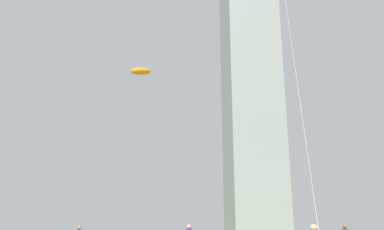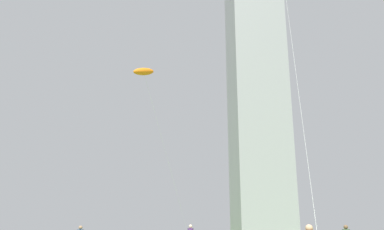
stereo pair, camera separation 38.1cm
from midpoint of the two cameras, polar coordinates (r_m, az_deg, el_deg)
The scene contains 2 objects.
kite_flying_4 at distance 37.92m, azimuth -6.66°, elevation 6.17°, with size 7.21×7.10×16.32m.
distant_highrise_0 at distance 126.81m, azimuth 9.07°, elevation 9.29°, with size 15.31×16.16×109.48m, color #939399.
Camera 2 is at (-6.93, -13.56, 1.65)m, focal length 37.22 mm.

